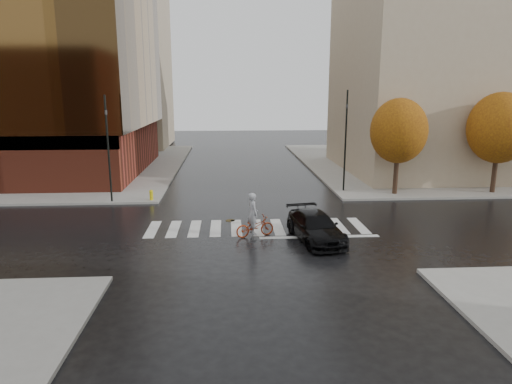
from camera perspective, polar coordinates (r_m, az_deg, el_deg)
ground at (r=23.85m, az=0.22°, el=-4.80°), size 120.00×120.00×0.00m
sidewalk_nw at (r=48.37m, az=-27.35°, el=2.81°), size 30.00×30.00×0.15m
sidewalk_ne at (r=49.67m, az=23.44°, el=3.40°), size 30.00×30.00×0.15m
crosswalk at (r=24.33m, az=0.14°, el=-4.44°), size 12.00×3.00×0.01m
building_ne_tan at (r=43.86m, az=22.10°, el=14.36°), size 16.00×16.00×18.00m
building_nw_far at (r=61.51m, az=-17.84°, el=14.85°), size 14.00×12.00×20.00m
tree_ne_a at (r=32.35m, az=17.41°, el=7.29°), size 3.80×3.80×6.50m
tree_ne_b at (r=35.44m, az=28.14°, el=7.07°), size 4.20×4.20×6.89m
sedan at (r=22.29m, az=7.46°, el=-4.36°), size 2.65×4.92×1.35m
cyclist at (r=22.66m, az=-0.23°, el=-3.74°), size 2.08×1.24×2.23m
traffic_light_nw at (r=30.18m, az=-18.03°, el=5.86°), size 0.21×0.19×6.71m
traffic_light_ne at (r=32.53m, az=11.16°, el=7.04°), size 0.16×0.19×7.01m
fire_hydrant at (r=30.36m, az=-12.96°, el=-0.29°), size 0.24×0.24×0.68m
manhole at (r=25.62m, az=-3.22°, el=-3.57°), size 0.62×0.62×0.01m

